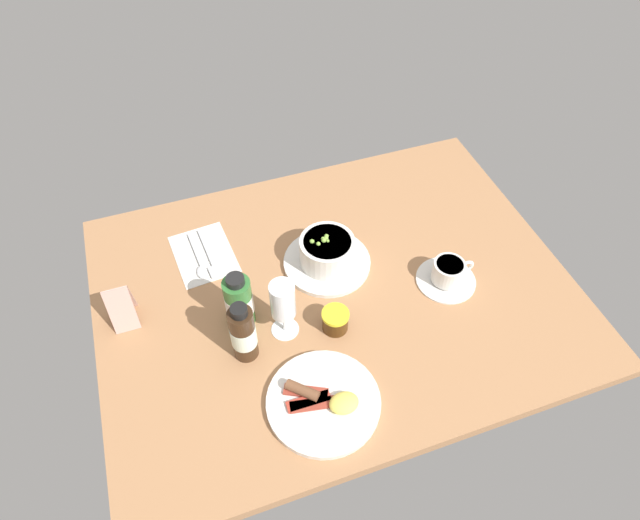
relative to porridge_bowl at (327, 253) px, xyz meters
The scene contains 10 objects.
ground_plane 9.33cm from the porridge_bowl, 84.48° to the left, with size 110.00×84.00×3.00cm, color #A8754C.
porridge_bowl is the anchor object (origin of this frame).
cutlery_setting 30.87cm from the porridge_bowl, 24.14° to the right, with size 15.32×19.50×0.90cm.
coffee_cup 28.93cm from the porridge_bowl, 150.34° to the left, with size 14.22×14.22×6.13cm.
wine_glass 22.23cm from the porridge_bowl, 44.49° to the left, with size 6.17×6.17×15.55cm.
jam_jar 18.63cm from the porridge_bowl, 75.94° to the left, with size 6.09×6.09×5.29cm.
sauce_bottle_brown 30.70cm from the porridge_bowl, 35.81° to the left, with size 5.40×5.40×16.39cm.
sauce_bottle_green 25.42cm from the porridge_bowl, 21.14° to the left, with size 6.19×6.19×14.88cm.
breakfast_plate 37.03cm from the porridge_bowl, 69.28° to the left, with size 23.11×23.11×3.70cm.
menu_card 48.14cm from the porridge_bowl, ahead, with size 5.48×6.88×11.12cm.
Camera 1 is at (29.40, 73.82, 103.12)cm, focal length 30.88 mm.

